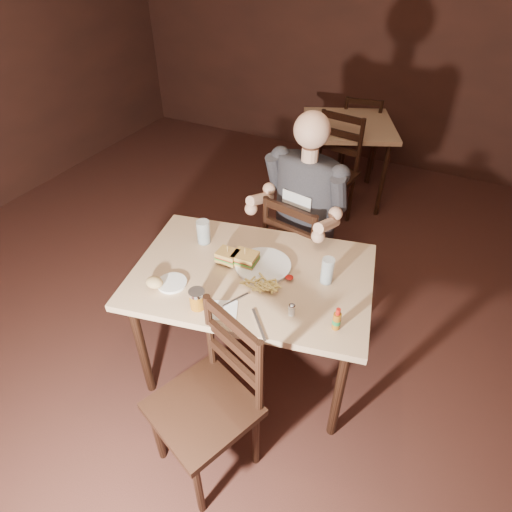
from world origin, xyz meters
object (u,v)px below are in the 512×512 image
at_px(bg_table, 348,133).
at_px(dinner_plate, 263,266).
at_px(diner, 304,192).
at_px(main_table, 252,284).
at_px(glass_left, 203,232).
at_px(glass_right, 327,271).
at_px(chair_near, 203,409).
at_px(bg_chair_near, 326,176).
at_px(side_plate, 172,284).
at_px(bg_chair_far, 360,136).
at_px(syrup_dispenser, 197,299).
at_px(hot_sauce, 337,319).
at_px(chair_far, 302,252).

relative_size(bg_table, dinner_plate, 3.59).
xyz_separation_m(diner, dinner_plate, (-0.01, -0.54, -0.18)).
distance_m(main_table, glass_left, 0.42).
bearing_deg(dinner_plate, glass_right, 7.42).
xyz_separation_m(diner, glass_left, (-0.42, -0.48, -0.12)).
bearing_deg(chair_near, bg_table, 115.85).
distance_m(chair_near, bg_chair_near, 2.38).
xyz_separation_m(bg_chair_near, side_plate, (-0.17, -1.98, 0.29)).
bearing_deg(glass_right, bg_chair_far, 101.04).
bearing_deg(main_table, side_plate, -140.95).
xyz_separation_m(diner, glass_right, (0.33, -0.49, -0.12)).
bearing_deg(syrup_dispenser, diner, 68.61).
relative_size(bg_chair_near, glass_right, 6.61).
bearing_deg(bg_chair_far, glass_left, 77.51).
bearing_deg(hot_sauce, bg_chair_far, 102.71).
bearing_deg(chair_far, main_table, 95.99).
xyz_separation_m(bg_chair_far, glass_right, (0.53, -2.70, 0.40)).
distance_m(chair_near, bg_chair_far, 3.48).
xyz_separation_m(bg_chair_near, glass_left, (-0.22, -1.59, 0.35)).
bearing_deg(main_table, glass_left, 161.73).
height_order(glass_right, hot_sauce, glass_right).
height_order(bg_table, bg_chair_far, bg_chair_far).
distance_m(bg_table, side_plate, 2.54).
relative_size(diner, side_plate, 6.40).
distance_m(dinner_plate, hot_sauce, 0.55).
bearing_deg(dinner_plate, chair_far, 88.34).
height_order(glass_left, syrup_dispenser, glass_left).
distance_m(hot_sauce, side_plate, 0.86).
relative_size(bg_chair_far, hot_sauce, 7.21).
distance_m(bg_table, bg_chair_far, 0.60).
relative_size(glass_left, syrup_dispenser, 1.36).
bearing_deg(bg_table, syrup_dispenser, -89.29).
xyz_separation_m(chair_far, bg_chair_near, (-0.20, 1.06, 0.02)).
bearing_deg(glass_right, bg_chair_near, 108.20).
bearing_deg(syrup_dispenser, bg_chair_near, 79.16).
bearing_deg(bg_chair_far, chair_near, 85.96).
xyz_separation_m(chair_near, bg_chair_near, (-0.23, 2.37, 0.02)).
xyz_separation_m(bg_table, diner, (0.19, -1.66, 0.28)).
xyz_separation_m(glass_left, syrup_dispenser, (0.25, -0.46, -0.02)).
xyz_separation_m(diner, side_plate, (-0.37, -0.87, -0.18)).
xyz_separation_m(bg_table, glass_left, (-0.22, -2.14, 0.16)).
bearing_deg(side_plate, syrup_dispenser, -20.18).
distance_m(main_table, bg_table, 2.27).
relative_size(main_table, chair_far, 1.51).
xyz_separation_m(chair_far, bg_chair_far, (-0.20, 2.16, -0.02)).
distance_m(main_table, side_plate, 0.43).
bearing_deg(bg_chair_near, glass_left, -89.87).
relative_size(chair_far, diner, 0.97).
bearing_deg(side_plate, hot_sauce, 6.27).
xyz_separation_m(bg_table, dinner_plate, (0.19, -2.20, 0.10)).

